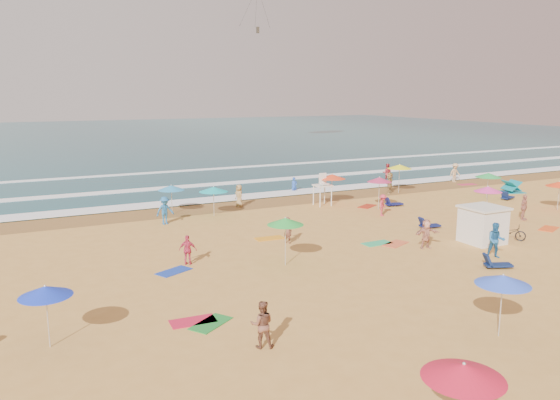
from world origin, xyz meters
name	(u,v)px	position (x,y,z in m)	size (l,w,h in m)	color
ground	(352,240)	(0.00, 0.00, 0.00)	(220.00, 220.00, 0.00)	gold
ocean	(108,138)	(0.00, 84.00, 0.00)	(220.00, 140.00, 0.18)	#0C4756
wet_sand	(262,203)	(0.00, 12.50, 0.01)	(220.00, 220.00, 0.00)	olive
surf_foam	(223,185)	(0.00, 21.32, 0.10)	(200.00, 18.70, 0.05)	white
cabana	(483,226)	(6.38, -3.72, 1.00)	(2.00, 2.00, 2.00)	silver
cabana_roof	(484,207)	(6.38, -3.72, 2.06)	(2.20, 2.20, 0.12)	silver
bicycle	(510,232)	(8.28, -4.02, 0.46)	(0.62, 1.77, 0.93)	black
lifeguard_stand	(322,192)	(3.65, 9.48, 1.05)	(1.20, 1.20, 2.10)	white
beach_umbrellas	(338,203)	(-0.52, 0.86, 2.09)	(55.81, 30.89, 0.76)	#FF38A0
loungers	(508,242)	(7.33, -4.72, 0.17)	(54.57, 23.43, 0.34)	#0F174F
towels	(382,244)	(1.04, -1.42, 0.01)	(34.50, 27.29, 0.03)	red
popup_tents	(557,204)	(17.51, -0.21, 0.60)	(9.70, 16.46, 1.20)	#E6339A
beachgoers	(331,207)	(1.75, 5.19, 0.84)	(45.10, 28.46, 2.12)	brown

